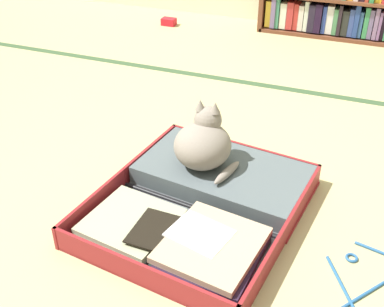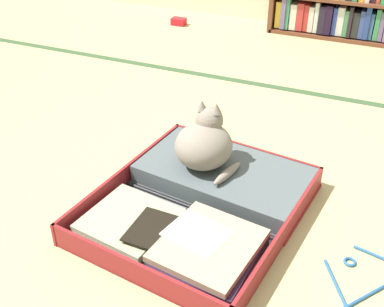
{
  "view_description": "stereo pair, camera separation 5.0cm",
  "coord_description": "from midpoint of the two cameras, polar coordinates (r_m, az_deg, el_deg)",
  "views": [
    {
      "loc": [
        0.43,
        -1.12,
        1.14
      ],
      "look_at": [
        -0.08,
        0.21,
        0.21
      ],
      "focal_mm": 45.29,
      "sensor_mm": 36.0,
      "label": 1
    },
    {
      "loc": [
        0.48,
        -1.1,
        1.14
      ],
      "look_at": [
        -0.08,
        0.21,
        0.21
      ],
      "focal_mm": 45.29,
      "sensor_mm": 36.0,
      "label": 2
    }
  ],
  "objects": [
    {
      "name": "open_suitcase",
      "position": [
        1.76,
        0.76,
        -5.44
      ],
      "size": [
        0.76,
        0.85,
        0.09
      ],
      "color": "maroon",
      "rests_on": "ground_plane"
    },
    {
      "name": "black_cat",
      "position": [
        1.82,
        0.66,
        1.25
      ],
      "size": [
        0.26,
        0.24,
        0.25
      ],
      "color": "gray",
      "rests_on": "open_suitcase"
    },
    {
      "name": "small_red_pouch",
      "position": [
        3.65,
        -3.16,
        15.24
      ],
      "size": [
        0.1,
        0.07,
        0.05
      ],
      "color": "red",
      "rests_on": "ground_plane"
    },
    {
      "name": "clothes_hanger",
      "position": [
        1.64,
        19.65,
        -13.29
      ],
      "size": [
        0.33,
        0.38,
        0.01
      ],
      "color": "#285C93",
      "rests_on": "ground_plane"
    },
    {
      "name": "tatami_border",
      "position": [
        2.7,
        9.46,
        7.7
      ],
      "size": [
        4.8,
        0.05,
        0.0
      ],
      "color": "#375333",
      "rests_on": "ground_plane"
    },
    {
      "name": "ground_plane",
      "position": [
        1.65,
        -0.99,
        -10.46
      ],
      "size": [
        10.0,
        10.0,
        0.0
      ],
      "primitive_type": "plane",
      "color": "tan"
    }
  ]
}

